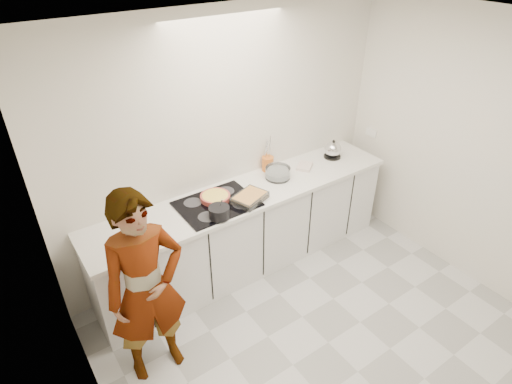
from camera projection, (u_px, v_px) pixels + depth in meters
floor at (328, 342)px, 3.78m from camera, size 3.60×3.20×0.00m
ceiling at (370, 37)px, 2.40m from camera, size 3.60×3.20×0.00m
wall_back at (228, 145)px, 4.20m from camera, size 3.60×0.00×2.60m
wall_left at (95, 342)px, 2.22m from camera, size 0.00×3.20×2.60m
wall_right at (482, 158)px, 3.97m from camera, size 0.02×3.20×2.60m
base_cabinets at (247, 231)px, 4.44m from camera, size 3.20×0.58×0.87m
countertop at (247, 194)px, 4.20m from camera, size 3.24×0.64×0.04m
hob at (217, 204)px, 4.00m from camera, size 0.72×0.54×0.01m
tart_dish at (215, 197)px, 4.04m from camera, size 0.33×0.33×0.05m
saucepan at (219, 212)px, 3.78m from camera, size 0.21×0.21×0.18m
baking_dish at (250, 197)px, 4.02m from camera, size 0.38×0.33×0.06m
mixing_bowl at (278, 173)px, 4.39m from camera, size 0.32×0.32×0.12m
tea_towel at (305, 166)px, 4.60m from camera, size 0.24×0.23×0.03m
kettle at (333, 150)px, 4.77m from camera, size 0.25×0.25×0.21m
utensil_crock at (268, 164)px, 4.52m from camera, size 0.16×0.16×0.16m
cook at (146, 289)px, 3.17m from camera, size 0.63×0.42×1.68m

